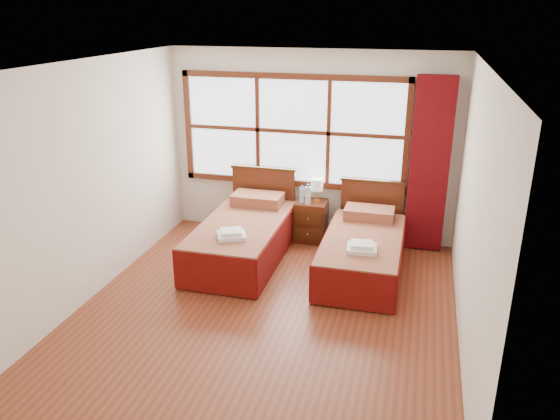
# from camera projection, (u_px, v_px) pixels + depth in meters

# --- Properties ---
(floor) EXTENTS (4.50, 4.50, 0.00)m
(floor) POSITION_uv_depth(u_px,v_px,m) (267.00, 310.00, 5.95)
(floor) COLOR brown
(floor) RESTS_ON ground
(ceiling) EXTENTS (4.50, 4.50, 0.00)m
(ceiling) POSITION_uv_depth(u_px,v_px,m) (264.00, 64.00, 5.04)
(ceiling) COLOR white
(ceiling) RESTS_ON wall_back
(wall_back) EXTENTS (4.00, 0.00, 4.00)m
(wall_back) POSITION_uv_depth(u_px,v_px,m) (311.00, 146.00, 7.53)
(wall_back) COLOR silver
(wall_back) RESTS_ON floor
(wall_left) EXTENTS (0.00, 4.50, 4.50)m
(wall_left) POSITION_uv_depth(u_px,v_px,m) (90.00, 182.00, 5.97)
(wall_left) COLOR silver
(wall_left) RESTS_ON floor
(wall_right) EXTENTS (0.00, 4.50, 4.50)m
(wall_right) POSITION_uv_depth(u_px,v_px,m) (474.00, 215.00, 5.02)
(wall_right) COLOR silver
(wall_right) RESTS_ON floor
(window) EXTENTS (3.16, 0.06, 1.56)m
(window) POSITION_uv_depth(u_px,v_px,m) (293.00, 131.00, 7.49)
(window) COLOR white
(window) RESTS_ON wall_back
(curtain) EXTENTS (0.50, 0.16, 2.30)m
(curtain) POSITION_uv_depth(u_px,v_px,m) (429.00, 166.00, 7.07)
(curtain) COLOR #640A0E
(curtain) RESTS_ON wall_back
(bed_left) EXTENTS (1.01, 2.03, 0.98)m
(bed_left) POSITION_uv_depth(u_px,v_px,m) (244.00, 237.00, 7.08)
(bed_left) COLOR #42220D
(bed_left) RESTS_ON floor
(bed_right) EXTENTS (0.95, 1.97, 0.92)m
(bed_right) POSITION_uv_depth(u_px,v_px,m) (363.00, 251.00, 6.72)
(bed_right) COLOR #42220D
(bed_right) RESTS_ON floor
(nightstand) EXTENTS (0.43, 0.43, 0.57)m
(nightstand) POSITION_uv_depth(u_px,v_px,m) (311.00, 221.00, 7.64)
(nightstand) COLOR #542412
(nightstand) RESTS_ON floor
(towels_left) EXTENTS (0.42, 0.40, 0.10)m
(towels_left) POSITION_uv_depth(u_px,v_px,m) (231.00, 234.00, 6.47)
(towels_left) COLOR white
(towels_left) RESTS_ON bed_left
(towels_right) EXTENTS (0.36, 0.33, 0.10)m
(towels_right) POSITION_uv_depth(u_px,v_px,m) (362.00, 247.00, 6.21)
(towels_right) COLOR white
(towels_right) RESTS_ON bed_right
(lamp) EXTENTS (0.17, 0.17, 0.32)m
(lamp) POSITION_uv_depth(u_px,v_px,m) (317.00, 185.00, 7.49)
(lamp) COLOR gold
(lamp) RESTS_ON nightstand
(bottle_near) EXTENTS (0.06, 0.06, 0.24)m
(bottle_near) POSITION_uv_depth(u_px,v_px,m) (302.00, 195.00, 7.47)
(bottle_near) COLOR silver
(bottle_near) RESTS_ON nightstand
(bottle_far) EXTENTS (0.07, 0.07, 0.28)m
(bottle_far) POSITION_uv_depth(u_px,v_px,m) (308.00, 195.00, 7.42)
(bottle_far) COLOR silver
(bottle_far) RESTS_ON nightstand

